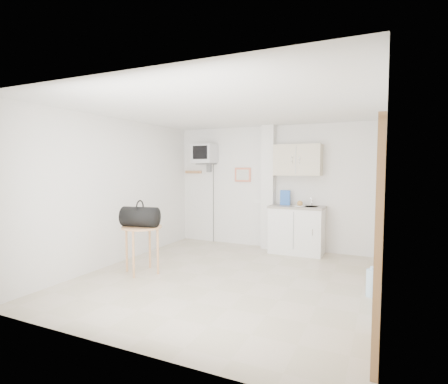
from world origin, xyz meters
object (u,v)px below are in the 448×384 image
at_px(crt_television, 205,154).
at_px(duffel_bag, 140,217).
at_px(round_table, 142,233).
at_px(water_bottle, 371,283).

height_order(crt_television, duffel_bag, crt_television).
bearing_deg(round_table, duffel_bag, -77.72).
bearing_deg(crt_television, round_table, -87.28).
bearing_deg(water_bottle, duffel_bag, -171.91).
bearing_deg(water_bottle, crt_television, 151.01).
relative_size(crt_television, round_table, 2.89).
bearing_deg(round_table, water_bottle, 7.27).
height_order(round_table, duffel_bag, duffel_bag).
height_order(duffel_bag, water_bottle, duffel_bag).
distance_m(crt_television, round_table, 2.66).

